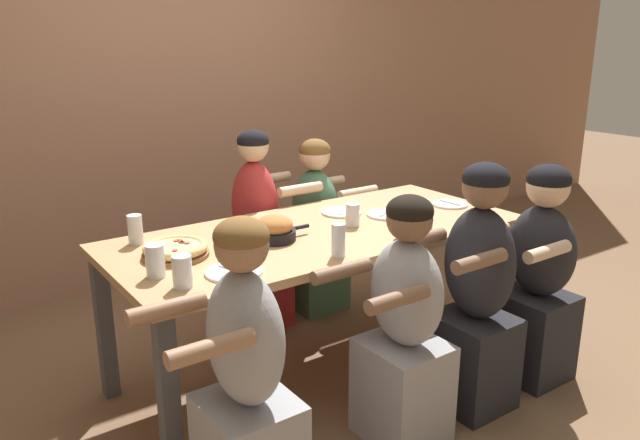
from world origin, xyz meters
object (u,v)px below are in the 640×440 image
object	(u,v)px
empty_plate_d	(341,212)
diner_far_midright	(315,232)
empty_plate_c	(387,214)
diner_near_midright	(476,298)
diner_near_center	(404,333)
skillet_bowl	(274,229)
empty_plate_b	(234,272)
drinking_glass_d	(182,274)
empty_plate_a	(450,204)
drinking_glass_a	(423,210)
cocktail_glass_blue	(243,249)
drinking_glass_c	(353,216)
diner_far_center	(256,239)
drinking_glass_e	(425,222)
drinking_glass_g	(155,263)
drinking_glass_b	(135,229)
diner_near_left	(246,386)
drinking_glass_f	(338,242)
diner_near_right	(538,282)
pizza_board_main	(175,250)

from	to	relation	value
empty_plate_d	diner_far_midright	size ratio (longest dim) A/B	0.20
empty_plate_c	diner_near_midright	world-z (taller)	diner_near_midright
diner_near_center	skillet_bowl	bearing A→B (deg)	18.64
empty_plate_b	diner_near_midright	world-z (taller)	diner_near_midright
drinking_glass_d	empty_plate_a	bearing A→B (deg)	8.17
empty_plate_d	drinking_glass_a	world-z (taller)	drinking_glass_a
cocktail_glass_blue	drinking_glass_c	world-z (taller)	drinking_glass_c
empty_plate_b	diner_far_center	world-z (taller)	diner_far_center
empty_plate_b	empty_plate_d	xyz separation A→B (m)	(0.89, 0.45, 0.00)
drinking_glass_e	drinking_glass_g	xyz separation A→B (m)	(-1.29, 0.20, 0.01)
drinking_glass_e	drinking_glass_d	bearing A→B (deg)	178.57
drinking_glass_b	drinking_glass_d	distance (m)	0.61
drinking_glass_b	diner_near_left	distance (m)	1.04
cocktail_glass_blue	diner_near_left	bearing A→B (deg)	-118.70
skillet_bowl	empty_plate_b	xyz separation A→B (m)	(-0.36, -0.27, -0.05)
diner_near_midright	diner_far_center	size ratio (longest dim) A/B	0.99
empty_plate_d	empty_plate_a	bearing A→B (deg)	-20.48
drinking_glass_f	diner_far_center	distance (m)	1.09
diner_near_left	diner_far_midright	bearing A→B (deg)	-42.63
empty_plate_c	drinking_glass_g	xyz separation A→B (m)	(-1.33, -0.13, 0.05)
drinking_glass_c	drinking_glass_e	distance (m)	0.37
drinking_glass_c	drinking_glass_g	distance (m)	1.07
diner_far_midright	diner_near_center	size ratio (longest dim) A/B	1.00
diner_near_left	drinking_glass_e	bearing A→B (deg)	-73.86
drinking_glass_e	diner_far_midright	size ratio (longest dim) A/B	0.11
empty_plate_a	diner_near_midright	xyz separation A→B (m)	(-0.47, -0.62, -0.23)
empty_plate_b	diner_near_left	bearing A→B (deg)	-113.59
drinking_glass_b	diner_near_midright	xyz separation A→B (m)	(1.21, -0.99, -0.30)
empty_plate_d	diner_near_right	distance (m)	1.06
diner_near_right	drinking_glass_b	bearing A→B (deg)	59.37
diner_far_midright	skillet_bowl	bearing A→B (deg)	-46.09
diner_near_left	diner_far_center	bearing A→B (deg)	-31.14
drinking_glass_e	drinking_glass_f	distance (m)	0.56
diner_near_right	pizza_board_main	bearing A→B (deg)	65.61
diner_near_center	diner_far_center	size ratio (longest dim) A/B	0.92
pizza_board_main	cocktail_glass_blue	xyz separation A→B (m)	(0.23, -0.19, 0.01)
diner_far_midright	diner_near_left	size ratio (longest dim) A/B	0.97
cocktail_glass_blue	drinking_glass_f	xyz separation A→B (m)	(0.34, -0.22, 0.03)
pizza_board_main	empty_plate_c	size ratio (longest dim) A/B	1.32
drinking_glass_a	drinking_glass_c	bearing A→B (deg)	161.33
pizza_board_main	diner_near_right	distance (m)	1.77
diner_near_center	drinking_glass_g	bearing A→B (deg)	57.36
empty_plate_b	cocktail_glass_blue	distance (m)	0.19
empty_plate_c	diner_near_center	xyz separation A→B (m)	(-0.49, -0.68, -0.28)
skillet_bowl	cocktail_glass_blue	xyz separation A→B (m)	(-0.24, -0.13, -0.01)
empty_plate_d	drinking_glass_d	distance (m)	1.22
drinking_glass_b	drinking_glass_e	distance (m)	1.38
skillet_bowl	diner_near_midright	xyz separation A→B (m)	(0.67, -0.66, -0.28)
drinking_glass_d	diner_near_midright	world-z (taller)	diner_near_midright
empty_plate_b	skillet_bowl	bearing A→B (deg)	36.85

